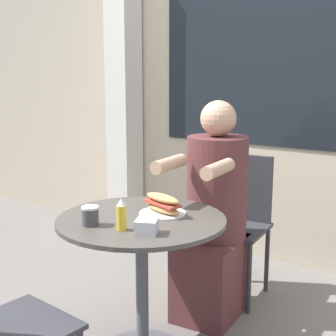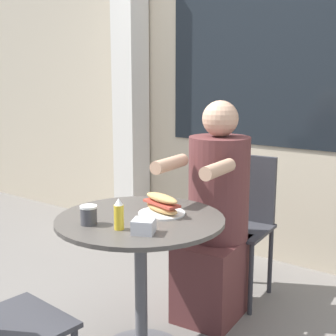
# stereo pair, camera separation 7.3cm
# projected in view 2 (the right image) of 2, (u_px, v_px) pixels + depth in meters

# --- Properties ---
(storefront_wall) EXTENTS (8.00, 0.09, 2.80)m
(storefront_wall) POSITION_uv_depth(u_px,v_px,m) (285.00, 69.00, 3.26)
(storefront_wall) COLOR #B7A88E
(storefront_wall) RESTS_ON ground_plane
(lattice_pillar) EXTENTS (0.22, 0.22, 2.40)m
(lattice_pillar) POSITION_uv_depth(u_px,v_px,m) (131.00, 95.00, 3.93)
(lattice_pillar) COLOR beige
(lattice_pillar) RESTS_ON ground_plane
(cafe_table) EXTENTS (0.79, 0.79, 0.71)m
(cafe_table) POSITION_uv_depth(u_px,v_px,m) (141.00, 255.00, 2.20)
(cafe_table) COLOR #47423D
(cafe_table) RESTS_ON ground_plane
(diner_chair) EXTENTS (0.42, 0.42, 0.87)m
(diner_chair) POSITION_uv_depth(u_px,v_px,m) (243.00, 212.00, 2.90)
(diner_chair) COLOR #333338
(diner_chair) RESTS_ON ground_plane
(seated_diner) EXTENTS (0.39, 0.63, 1.22)m
(seated_diner) POSITION_uv_depth(u_px,v_px,m) (215.00, 225.00, 2.62)
(seated_diner) COLOR brown
(seated_diner) RESTS_ON ground_plane
(sandwich_on_plate) EXTENTS (0.23, 0.22, 0.10)m
(sandwich_on_plate) POSITION_uv_depth(u_px,v_px,m) (162.00, 206.00, 2.21)
(sandwich_on_plate) COLOR white
(sandwich_on_plate) RESTS_ON cafe_table
(drink_cup) EXTENTS (0.08, 0.08, 0.09)m
(drink_cup) POSITION_uv_depth(u_px,v_px,m) (89.00, 215.00, 2.06)
(drink_cup) COLOR #424247
(drink_cup) RESTS_ON cafe_table
(napkin_box) EXTENTS (0.12, 0.12, 0.06)m
(napkin_box) POSITION_uv_depth(u_px,v_px,m) (144.00, 226.00, 1.94)
(napkin_box) COLOR silver
(napkin_box) RESTS_ON cafe_table
(condiment_bottle) EXTENTS (0.04, 0.04, 0.14)m
(condiment_bottle) POSITION_uv_depth(u_px,v_px,m) (119.00, 214.00, 1.98)
(condiment_bottle) COLOR gold
(condiment_bottle) RESTS_ON cafe_table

